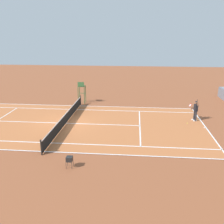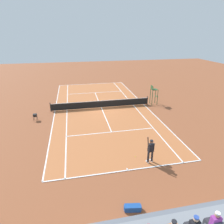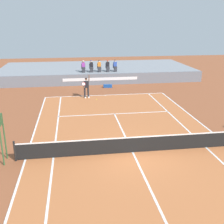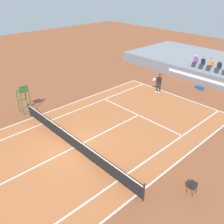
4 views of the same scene
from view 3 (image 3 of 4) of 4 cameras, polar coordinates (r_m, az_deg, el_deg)
name	(u,v)px [view 3 (image 3 of 4)]	position (r m, az deg, el deg)	size (l,w,h in m)	color
ground_plane	(133,153)	(14.69, 4.34, -8.48)	(80.00, 80.00, 0.00)	brown
court	(133,153)	(14.69, 4.34, -8.45)	(11.08, 23.88, 0.03)	#B76638
net	(133,144)	(14.46, 4.39, -6.64)	(11.98, 0.10, 1.07)	black
barrier_wall	(100,79)	(29.88, -2.40, 6.77)	(22.98, 0.25, 1.20)	slate
bleacher_platform	(96,71)	(34.87, -3.28, 8.44)	(22.98, 9.97, 1.20)	gray
spectator_seated_0	(83,67)	(30.81, -5.95, 9.33)	(0.44, 0.60, 1.27)	#474C56
spectator_seated_1	(91,66)	(30.86, -4.28, 9.39)	(0.44, 0.60, 1.27)	#474C56
spectator_seated_2	(99,66)	(30.93, -2.65, 9.44)	(0.44, 0.60, 1.27)	#474C56
spectator_seated_3	(108,66)	(31.03, -0.89, 9.49)	(0.44, 0.60, 1.27)	#474C56
spectator_seated_4	(115,66)	(31.15, 0.66, 9.52)	(0.44, 0.60, 1.27)	#474C56
tennis_player	(86,87)	(24.76, -5.34, 5.19)	(0.74, 0.74, 2.08)	#232328
tennis_ball	(96,99)	(24.30, -3.25, 2.64)	(0.07, 0.07, 0.07)	#D1E533
equipment_bag	(108,86)	(28.71, -0.89, 5.40)	(0.94, 0.46, 0.32)	#194799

